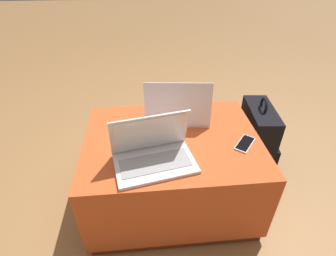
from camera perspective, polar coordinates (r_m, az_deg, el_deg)
name	(u,v)px	position (r m, az deg, el deg)	size (l,w,h in m)	color
ground_plane	(171,197)	(1.67, 0.73, -14.72)	(14.00, 14.00, 0.00)	#9E7042
ottoman	(172,170)	(1.50, 0.80, -9.04)	(0.91, 0.69, 0.46)	maroon
laptop_near	(153,153)	(1.19, -3.25, -5.42)	(0.40, 0.29, 0.23)	silver
laptop_far	(177,111)	(1.47, 2.07, 3.65)	(0.37, 0.28, 0.25)	silver
cell_phone	(245,144)	(1.36, 16.41, -3.29)	(0.14, 0.15, 0.01)	white
backpack	(256,142)	(1.79, 18.70, -2.84)	(0.22, 0.37, 0.55)	black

